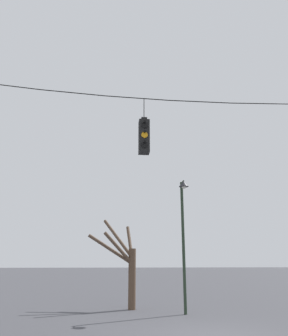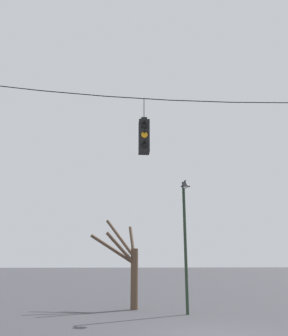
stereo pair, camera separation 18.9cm
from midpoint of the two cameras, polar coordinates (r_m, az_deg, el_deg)
span_wire at (r=11.41m, az=10.18°, el=11.92°), size 14.74×0.03×0.39m
traffic_light_near_left_pole at (r=10.51m, az=0.52°, el=5.54°), size 0.34×0.46×1.91m
street_lamp at (r=13.69m, az=7.61°, el=-9.21°), size 0.40×0.70×5.24m
bare_tree at (r=15.05m, az=-2.28°, el=-16.42°), size 2.14×1.90×3.92m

